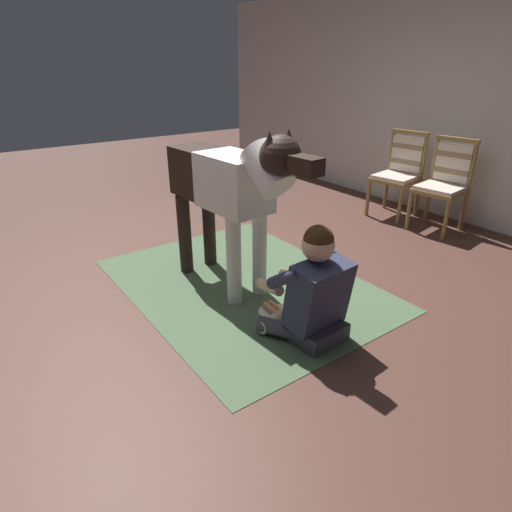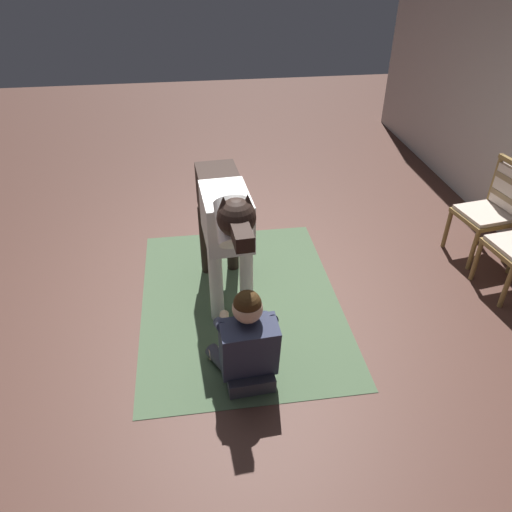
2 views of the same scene
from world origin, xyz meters
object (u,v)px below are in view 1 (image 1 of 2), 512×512
at_px(large_dog, 229,186).
at_px(hot_dog_on_plate, 273,309).
at_px(dining_chair_left_of_pair, 400,170).
at_px(person_sitting_on_floor, 313,293).
at_px(dining_chair_right_of_pair, 445,180).

bearing_deg(large_dog, hot_dog_on_plate, 3.87).
height_order(dining_chair_left_of_pair, person_sitting_on_floor, dining_chair_left_of_pair).
distance_m(large_dog, hot_dog_on_plate, 0.99).
height_order(dining_chair_left_of_pair, dining_chair_right_of_pair, same).
height_order(dining_chair_right_of_pair, person_sitting_on_floor, dining_chair_right_of_pair).
xyz_separation_m(large_dog, hot_dog_on_plate, (0.52, 0.04, -0.83)).
bearing_deg(dining_chair_left_of_pair, large_dog, -81.29).
bearing_deg(person_sitting_on_floor, hot_dog_on_plate, -176.13).
xyz_separation_m(dining_chair_right_of_pair, person_sitting_on_floor, (0.72, -2.58, -0.21)).
bearing_deg(dining_chair_right_of_pair, dining_chair_left_of_pair, -179.97).
relative_size(large_dog, hot_dog_on_plate, 7.64).
xyz_separation_m(dining_chair_left_of_pair, dining_chair_right_of_pair, (0.59, 0.00, 0.00)).
bearing_deg(large_dog, person_sitting_on_floor, 3.87).
distance_m(person_sitting_on_floor, hot_dog_on_plate, 0.49).
xyz_separation_m(dining_chair_left_of_pair, hot_dog_on_plate, (0.93, -2.61, -0.52)).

